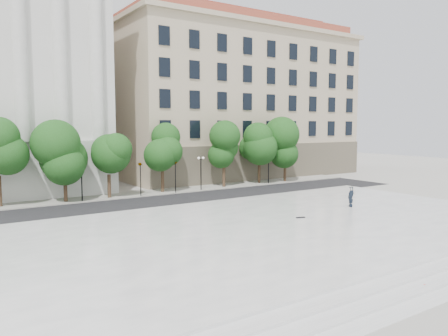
{
  "coord_description": "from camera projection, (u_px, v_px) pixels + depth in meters",
  "views": [
    {
      "loc": [
        -18.75,
        -20.79,
        7.6
      ],
      "look_at": [
        1.7,
        10.0,
        3.97
      ],
      "focal_mm": 35.0,
      "sensor_mm": 36.0,
      "label": 1
    }
  ],
  "objects": [
    {
      "name": "far_sidewalk",
      "position": [
        141.0,
        194.0,
        48.19
      ],
      "size": [
        60.0,
        4.0,
        0.12
      ],
      "primitive_type": "cube",
      "color": "#9C9A90",
      "rests_on": "ground"
    },
    {
      "name": "plaza",
      "position": [
        259.0,
        230.0,
        30.77
      ],
      "size": [
        44.0,
        22.0,
        0.45
      ],
      "primitive_type": "cube",
      "color": "white",
      "rests_on": "ground"
    },
    {
      "name": "traffic_light_west",
      "position": [
        140.0,
        163.0,
        46.02
      ],
      "size": [
        0.73,
        1.65,
        4.15
      ],
      "color": "black",
      "rests_on": "ground"
    },
    {
      "name": "building_east",
      "position": [
        219.0,
        103.0,
        70.48
      ],
      "size": [
        36.0,
        26.15,
        23.0
      ],
      "color": "tan",
      "rests_on": "ground"
    },
    {
      "name": "person_lying",
      "position": [
        351.0,
        204.0,
        38.17
      ],
      "size": [
        0.82,
        1.85,
        0.49
      ],
      "primitive_type": "imported",
      "rotation": [
        -1.54,
        0.0,
        0.09
      ],
      "color": "black",
      "rests_on": "plaza"
    },
    {
      "name": "street",
      "position": [
        165.0,
        202.0,
        43.22
      ],
      "size": [
        60.0,
        8.0,
        0.02
      ],
      "primitive_type": "cube",
      "color": "black",
      "rests_on": "ground"
    },
    {
      "name": "street_trees",
      "position": [
        131.0,
        149.0,
        46.51
      ],
      "size": [
        46.27,
        5.22,
        7.74
      ],
      "color": "#382619",
      "rests_on": "ground"
    },
    {
      "name": "lamp_posts",
      "position": [
        143.0,
        170.0,
        46.6
      ],
      "size": [
        35.92,
        0.28,
        4.35
      ],
      "color": "black",
      "rests_on": "ground"
    },
    {
      "name": "ground",
      "position": [
        287.0,
        243.0,
        28.3
      ],
      "size": [
        160.0,
        160.0,
        0.0
      ],
      "primitive_type": "plane",
      "color": "#B2B1A8",
      "rests_on": "ground"
    },
    {
      "name": "skateboard",
      "position": [
        301.0,
        217.0,
        33.76
      ],
      "size": [
        0.75,
        0.38,
        0.07
      ],
      "primitive_type": "cube",
      "rotation": [
        0.0,
        0.0,
        -0.29
      ],
      "color": "black",
      "rests_on": "plaza"
    },
    {
      "name": "plaza_steps",
      "position": [
        412.0,
        282.0,
        20.91
      ],
      "size": [
        44.0,
        3.0,
        0.3
      ],
      "color": "white",
      "rests_on": "ground"
    },
    {
      "name": "traffic_light_east",
      "position": [
        175.0,
        160.0,
        48.29
      ],
      "size": [
        0.46,
        1.9,
        4.26
      ],
      "color": "black",
      "rests_on": "ground"
    }
  ]
}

